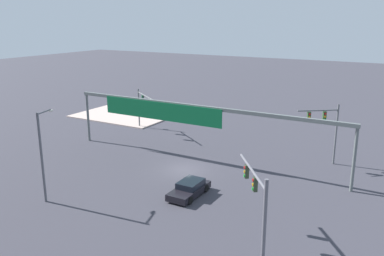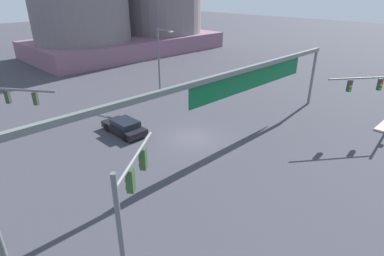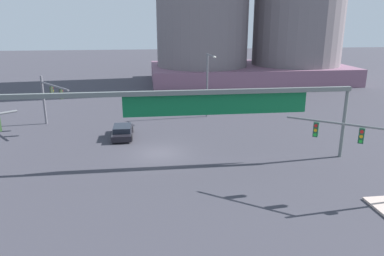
% 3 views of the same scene
% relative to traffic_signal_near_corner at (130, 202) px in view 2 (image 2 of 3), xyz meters
% --- Properties ---
extents(ground_plane, '(226.54, 226.54, 0.00)m').
position_rel_traffic_signal_near_corner_xyz_m(ground_plane, '(11.27, 8.22, -4.18)').
color(ground_plane, '#3B3A43').
extents(traffic_signal_near_corner, '(3.44, 2.64, 6.14)m').
position_rel_traffic_signal_near_corner_xyz_m(traffic_signal_near_corner, '(0.00, 0.00, 0.00)').
color(traffic_signal_near_corner, slate).
rests_on(traffic_signal_near_corner, ground).
extents(traffic_signal_opposite_side, '(3.95, 5.30, 5.26)m').
position_rel_traffic_signal_near_corner_xyz_m(traffic_signal_opposite_side, '(0.39, 17.46, -0.64)').
color(traffic_signal_opposite_side, slate).
rests_on(traffic_signal_opposite_side, ground).
extents(traffic_signal_cross_street, '(5.35, 4.26, 5.22)m').
position_rel_traffic_signal_near_corner_xyz_m(traffic_signal_cross_street, '(23.24, -1.45, -0.50)').
color(traffic_signal_cross_street, slate).
rests_on(traffic_signal_cross_street, ground).
extents(streetlamp_curved_arm, '(0.80, 2.13, 7.32)m').
position_rel_traffic_signal_near_corner_xyz_m(streetlamp_curved_arm, '(17.33, 19.56, 0.08)').
color(streetlamp_curved_arm, '#5B5D64').
rests_on(streetlamp_curved_arm, ground).
extents(overhead_sign_gantry, '(30.12, 0.43, 5.90)m').
position_rel_traffic_signal_near_corner_xyz_m(overhead_sign_gantry, '(12.67, 5.60, 0.87)').
color(overhead_sign_gantry, slate).
rests_on(overhead_sign_gantry, ground).
extents(sedan_car_approaching, '(1.95, 4.40, 1.21)m').
position_rel_traffic_signal_near_corner_xyz_m(sedan_car_approaching, '(7.88, 13.03, -3.61)').
color(sedan_car_approaching, black).
rests_on(sedan_car_approaching, ground).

